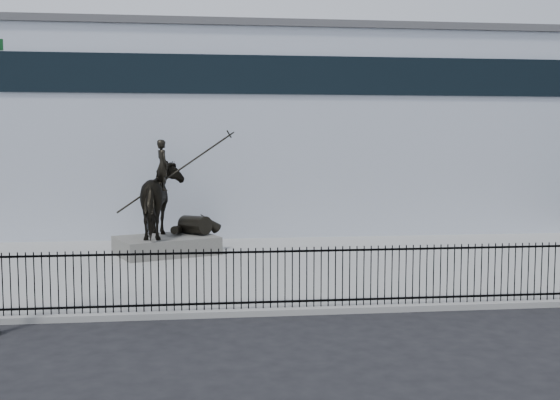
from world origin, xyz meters
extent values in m
plane|color=black|center=(0.00, 0.00, 0.00)|extent=(120.00, 120.00, 0.00)
cube|color=gray|center=(0.00, 7.00, 0.07)|extent=(30.00, 12.00, 0.15)
cube|color=silver|center=(0.00, 20.00, 4.50)|extent=(44.00, 14.00, 9.00)
cube|color=black|center=(0.00, 1.25, 0.30)|extent=(22.00, 0.05, 0.05)
cube|color=black|center=(0.00, 1.25, 1.55)|extent=(22.00, 0.05, 0.05)
cube|color=black|center=(0.00, 1.25, 0.90)|extent=(22.00, 0.03, 1.50)
cube|color=#56544E|center=(-3.70, 9.44, 0.47)|extent=(4.05, 3.48, 0.64)
imported|color=black|center=(-3.70, 9.44, 2.15)|extent=(3.17, 3.38, 2.72)
imported|color=black|center=(-3.80, 9.40, 3.39)|extent=(0.66, 0.79, 1.84)
cylinder|color=black|center=(-3.36, 9.58, 3.11)|extent=(4.05, 1.75, 2.76)
camera|label=1|loc=(-2.36, -14.45, 4.21)|focal=42.00mm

